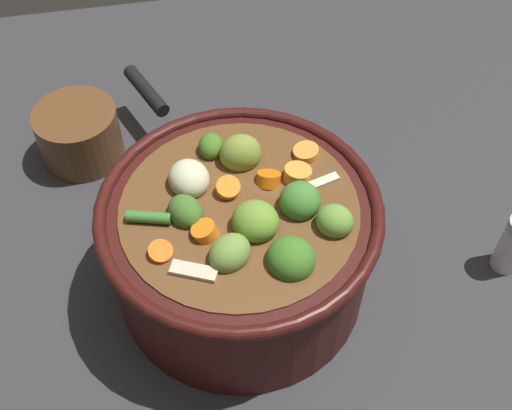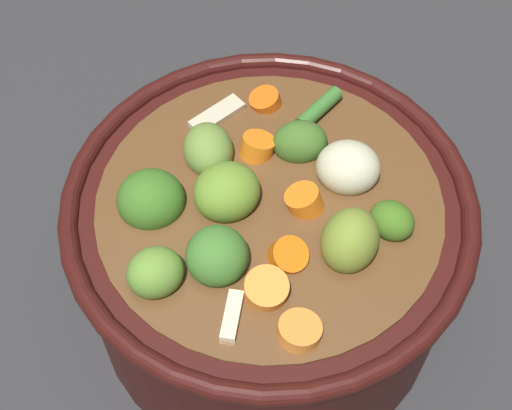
% 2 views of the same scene
% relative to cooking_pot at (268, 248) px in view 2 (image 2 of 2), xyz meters
% --- Properties ---
extents(ground_plane, '(1.10, 1.10, 0.00)m').
position_rel_cooking_pot_xyz_m(ground_plane, '(0.00, 0.00, -0.07)').
color(ground_plane, '#2D2D30').
extents(cooking_pot, '(0.27, 0.27, 0.16)m').
position_rel_cooking_pot_xyz_m(cooking_pot, '(0.00, 0.00, 0.00)').
color(cooking_pot, '#38110F').
rests_on(cooking_pot, ground_plane).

